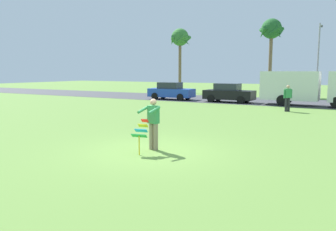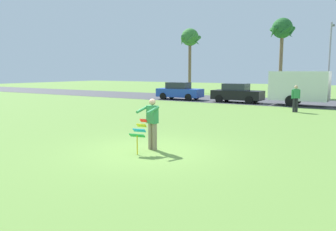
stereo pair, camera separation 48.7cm
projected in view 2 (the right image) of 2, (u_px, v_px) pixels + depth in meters
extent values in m
plane|color=olive|center=(150.00, 151.00, 11.14)|extent=(120.00, 120.00, 0.00)
cube|color=#424247|center=(287.00, 102.00, 28.44)|extent=(120.00, 8.00, 0.01)
cylinder|color=gray|center=(155.00, 137.00, 11.27)|extent=(0.16, 0.16, 0.90)
cylinder|color=gray|center=(150.00, 136.00, 11.37)|extent=(0.16, 0.16, 0.90)
cube|color=#338C4C|center=(152.00, 114.00, 11.22)|extent=(0.38, 0.25, 0.60)
sphere|color=tan|center=(152.00, 102.00, 11.17)|extent=(0.22, 0.22, 0.22)
cylinder|color=#338C4C|center=(153.00, 110.00, 10.87)|extent=(0.14, 0.59, 0.24)
cylinder|color=#338C4C|center=(143.00, 109.00, 11.13)|extent=(0.14, 0.59, 0.24)
cube|color=red|center=(144.00, 121.00, 10.98)|extent=(0.25, 0.18, 0.12)
cube|color=yellow|center=(141.00, 125.00, 10.85)|extent=(0.34, 0.20, 0.12)
cube|color=#1E99D8|center=(139.00, 130.00, 10.71)|extent=(0.43, 0.22, 0.12)
cube|color=green|center=(137.00, 135.00, 10.58)|extent=(0.53, 0.23, 0.12)
cylinder|color=yellow|center=(137.00, 145.00, 10.62)|extent=(0.04, 0.04, 0.62)
cube|color=#2347B7|center=(180.00, 93.00, 31.05)|extent=(4.25, 1.83, 0.76)
cube|color=#282D38|center=(178.00, 86.00, 31.04)|extent=(2.06, 1.46, 0.60)
cylinder|color=black|center=(196.00, 96.00, 31.15)|extent=(0.65, 0.24, 0.64)
cylinder|color=black|center=(188.00, 97.00, 29.76)|extent=(0.65, 0.24, 0.64)
cylinder|color=black|center=(172.00, 95.00, 32.43)|extent=(0.65, 0.24, 0.64)
cylinder|color=black|center=(163.00, 96.00, 31.04)|extent=(0.65, 0.24, 0.64)
cube|color=black|center=(237.00, 95.00, 28.16)|extent=(4.23, 1.77, 0.76)
cube|color=#282D38|center=(236.00, 87.00, 28.15)|extent=(2.04, 1.43, 0.60)
cylinder|color=black|center=(255.00, 99.00, 28.18)|extent=(0.64, 0.23, 0.64)
cylinder|color=black|center=(249.00, 100.00, 26.83)|extent=(0.64, 0.23, 0.64)
cylinder|color=black|center=(227.00, 97.00, 29.57)|extent=(0.64, 0.23, 0.64)
cylinder|color=black|center=(219.00, 99.00, 28.22)|extent=(0.64, 0.23, 0.64)
cube|color=silver|center=(299.00, 86.00, 25.51)|extent=(4.21, 2.03, 2.20)
cylinder|color=black|center=(296.00, 99.00, 26.61)|extent=(0.84, 0.29, 0.84)
cylinder|color=black|center=(291.00, 101.00, 25.07)|extent=(0.84, 0.29, 0.84)
cylinder|color=brown|center=(190.00, 66.00, 41.14)|extent=(0.36, 0.36, 6.53)
sphere|color=#387A33|center=(190.00, 37.00, 40.68)|extent=(2.10, 2.10, 2.10)
cone|color=#387A33|center=(197.00, 40.00, 40.25)|extent=(0.44, 1.56, 1.28)
cone|color=#387A33|center=(195.00, 41.00, 41.35)|extent=(1.62, 0.90, 1.28)
cone|color=#387A33|center=(187.00, 41.00, 41.61)|extent=(1.27, 1.52, 1.28)
cone|color=#387A33|center=(182.00, 41.00, 40.67)|extent=(1.27, 1.52, 1.28)
cone|color=#387A33|center=(189.00, 40.00, 39.83)|extent=(1.62, 0.90, 1.28)
cylinder|color=brown|center=(281.00, 63.00, 35.29)|extent=(0.36, 0.36, 6.86)
sphere|color=#236028|center=(282.00, 28.00, 34.81)|extent=(2.10, 2.10, 2.10)
cone|color=#236028|center=(292.00, 32.00, 34.37)|extent=(0.44, 1.56, 1.28)
cone|color=#236028|center=(287.00, 33.00, 35.48)|extent=(1.62, 0.90, 1.28)
cone|color=#236028|center=(276.00, 33.00, 35.74)|extent=(1.27, 1.52, 1.28)
cone|color=#236028|center=(273.00, 32.00, 34.79)|extent=(1.27, 1.52, 1.28)
cone|color=#236028|center=(283.00, 31.00, 33.95)|extent=(1.62, 0.90, 1.28)
cylinder|color=#9E9EA3|center=(329.00, 61.00, 30.50)|extent=(0.16, 0.16, 7.00)
cylinder|color=#9E9EA3|center=(332.00, 24.00, 30.64)|extent=(0.10, 1.40, 0.10)
cube|color=#4C4C51|center=(333.00, 25.00, 31.19)|extent=(0.24, 0.44, 0.16)
cylinder|color=#26262B|center=(297.00, 105.00, 21.63)|extent=(0.16, 0.16, 0.90)
cylinder|color=#26262B|center=(294.00, 105.00, 21.62)|extent=(0.16, 0.16, 0.90)
cube|color=#338C4C|center=(296.00, 94.00, 21.53)|extent=(0.42, 0.38, 0.60)
sphere|color=tan|center=(296.00, 87.00, 21.47)|extent=(0.22, 0.22, 0.22)
cylinder|color=#338C4C|center=(300.00, 94.00, 21.54)|extent=(0.09, 0.09, 0.58)
cylinder|color=#338C4C|center=(292.00, 94.00, 21.53)|extent=(0.09, 0.09, 0.58)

